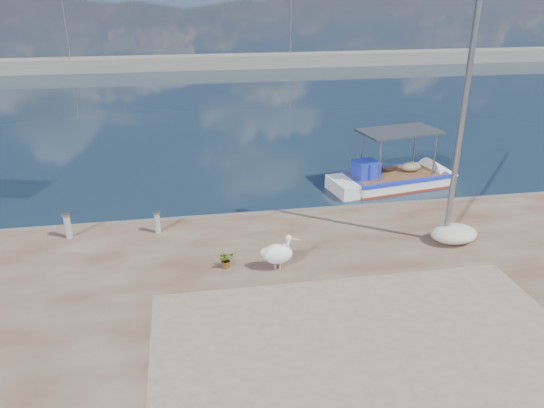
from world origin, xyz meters
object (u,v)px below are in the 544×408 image
Objects in this scene: boat_right at (394,181)px; bollard_near at (157,221)px; lamp_post at (460,131)px; pelican at (278,253)px.

bollard_near is (-9.08, -3.79, 0.67)m from boat_right.
bollard_near is at bearing 166.55° from lamp_post.
boat_right is 5.31× the size of pelican.
pelican is 5.90m from lamp_post.
boat_right is 8.35× the size of bollard_near.
boat_right is 6.85m from lamp_post.
bollard_near is (-8.31, 1.99, -2.93)m from lamp_post.
pelican is 1.57× the size of bollard_near.
pelican is (-5.89, -6.59, 0.78)m from boat_right.
lamp_post is at bearing -13.45° from bollard_near.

